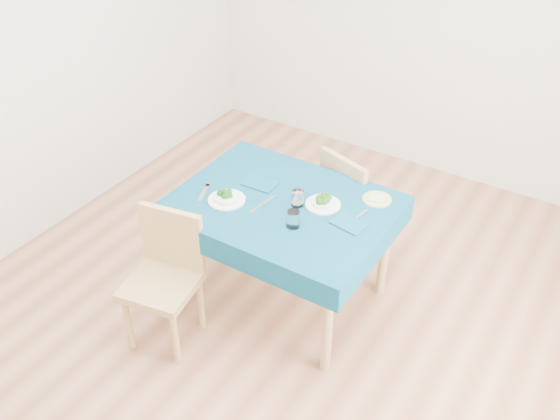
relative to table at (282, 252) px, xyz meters
The scene contains 16 objects.
room_shell 0.99m from the table, 61.76° to the right, with size 4.02×4.52×2.73m.
table is the anchor object (origin of this frame).
chair_near 0.80m from the table, 120.86° to the right, with size 0.40×0.43×0.99m, color #A8864F.
chair_far 0.72m from the table, 74.20° to the left, with size 0.40×0.44×0.99m, color #A8864F.
bowl_near 0.53m from the table, 152.42° to the right, with size 0.23×0.23×0.07m, color white, non-canonical shape.
bowl_far 0.48m from the table, 26.85° to the left, with size 0.21×0.21×0.06m, color white, non-canonical shape.
fork_near 0.62m from the table, 160.99° to the right, with size 0.03×0.19×0.00m, color silver.
knife_near 0.40m from the table, 143.42° to the right, with size 0.02×0.23×0.00m, color silver.
fork_far 0.40m from the table, 64.36° to the left, with size 0.02×0.16×0.00m, color silver.
knife_far 0.59m from the table, 12.53° to the left, with size 0.02×0.22×0.00m, color silver.
napkin_near 0.46m from the table, 155.77° to the left, with size 0.21×0.14×0.01m, color navy.
napkin_far 0.58m from the table, ahead, with size 0.19×0.13×0.01m, color navy.
tumbler_center 0.44m from the table, 20.71° to the left, with size 0.07×0.07×0.10m, color white.
tumbler_side 0.49m from the table, 43.01° to the right, with size 0.08×0.08×0.10m, color white.
side_plate 0.69m from the table, 35.82° to the left, with size 0.18×0.18×0.01m, color #ACBE5C.
bread_slice 0.69m from the table, 35.82° to the left, with size 0.09×0.09×0.01m, color beige.
Camera 1 is at (1.52, -2.41, 2.90)m, focal length 40.00 mm.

